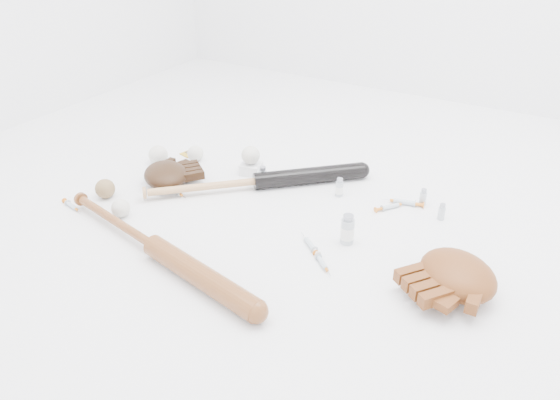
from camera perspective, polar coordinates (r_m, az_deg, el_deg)
The scene contains 22 objects.
bat_dark at distance 2.11m, azimuth -2.46°, elevation 1.98°, with size 0.91×0.07×0.07m, color black, non-canonical shape.
bat_wood at distance 1.77m, azimuth -12.98°, elevation -4.73°, with size 0.95×0.07×0.07m, color brown, non-canonical shape.
glove_dark at distance 2.18m, azimuth -11.86°, elevation 2.63°, with size 0.24×0.24×0.09m, color black, non-canonical shape.
glove_tan at distance 1.66m, azimuth 18.07°, elevation -7.40°, with size 0.29×0.29×0.10m, color brown, non-canonical shape.
trading_card at distance 2.44m, azimuth -9.30°, elevation 4.87°, with size 0.06×0.08×0.00m, color #B88D21.
pedestal at distance 2.23m, azimuth -3.04°, elevation 3.32°, with size 0.08×0.08×0.04m, color white.
baseball_on_pedestal at distance 2.21m, azimuth -3.08°, elevation 4.70°, with size 0.08×0.08×0.08m, color silver.
baseball_left at distance 2.36m, azimuth -12.61°, elevation 4.62°, with size 0.08×0.08×0.08m, color silver.
baseball_upper at distance 2.36m, azimuth -8.85°, elevation 4.83°, with size 0.07×0.07×0.07m, color silver.
baseball_mid at distance 2.01m, azimuth -16.31°, elevation -0.83°, with size 0.07×0.07×0.07m, color silver.
baseball_aged at distance 2.15m, azimuth -17.81°, elevation 1.13°, with size 0.07×0.07×0.07m, color olive.
syringe_0 at distance 2.13m, azimuth -20.94°, elevation -0.58°, with size 0.14×0.02×0.02m, color #ADBCC6, non-canonical shape.
syringe_1 at distance 1.78m, azimuth 3.17°, elevation -4.64°, with size 0.15×0.03×0.02m, color #ADBCC6, non-canonical shape.
syringe_2 at distance 2.02m, azimuth 11.45°, elevation -0.68°, with size 0.15×0.03×0.02m, color #ADBCC6, non-canonical shape.
syringe_3 at distance 1.70m, azimuth 4.43°, elevation -6.57°, with size 0.14×0.02×0.02m, color #ADBCC6, non-canonical shape.
syringe_4 at distance 2.06m, azimuth 12.85°, elevation -0.23°, with size 0.17×0.03×0.02m, color #ADBCC6, non-canonical shape.
syringe_5 at distance 2.12m, azimuth -10.84°, elevation 0.93°, with size 0.15×0.03×0.02m, color #ADBCC6, non-canonical shape.
vial_0 at distance 2.07m, azimuth 14.73°, elevation 0.33°, with size 0.02×0.02×0.06m, color #B1BBC2.
vial_1 at distance 1.99m, azimuth 16.54°, elevation -1.17°, with size 0.02×0.02×0.06m, color #B1BBC2.
vial_2 at distance 2.07m, azimuth 6.23°, elevation 1.34°, with size 0.03×0.03×0.07m, color #B1BBC2.
vial_3 at distance 1.79m, azimuth 7.07°, elevation -3.03°, with size 0.04×0.04×0.10m, color #B1BBC2.
vial_4 at distance 2.13m, azimuth -1.81°, elevation 2.53°, with size 0.03×0.03×0.08m, color #B1BBC2.
Camera 1 is at (0.89, -1.45, 1.01)m, focal length 35.00 mm.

